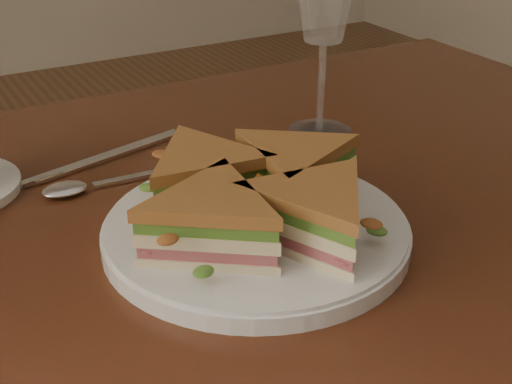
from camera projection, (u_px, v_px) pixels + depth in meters
table at (248, 287)px, 0.77m from camera, size 1.20×0.80×0.75m
plate at (256, 232)px, 0.66m from camera, size 0.28×0.28×0.02m
sandwich_wedges at (256, 197)px, 0.65m from camera, size 0.30×0.30×0.06m
crisps_mound at (256, 201)px, 0.65m from camera, size 0.09×0.09×0.05m
spoon at (87, 186)px, 0.75m from camera, size 0.18×0.03×0.01m
knife at (100, 159)px, 0.82m from camera, size 0.21×0.07×0.00m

